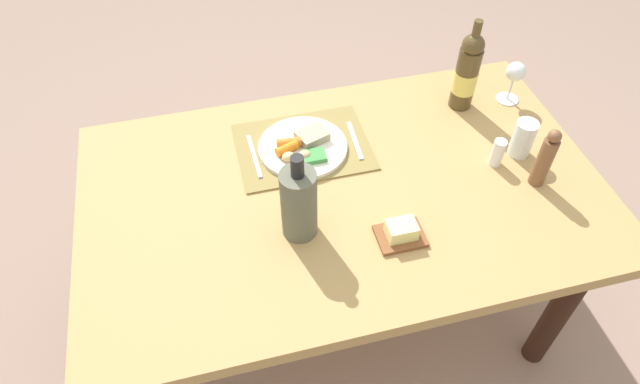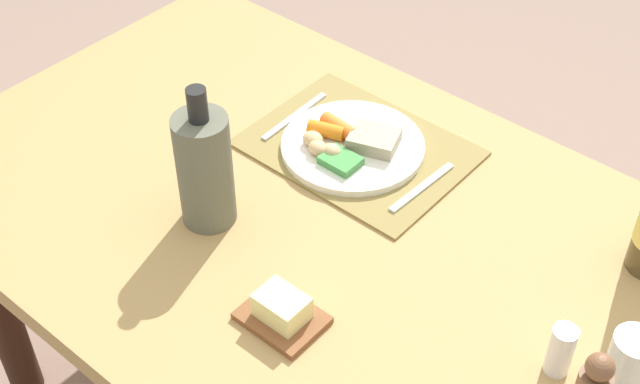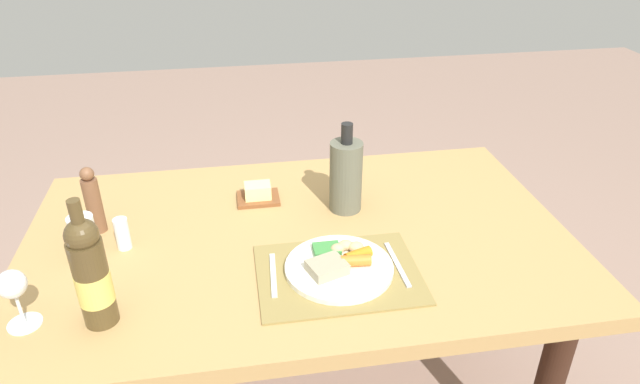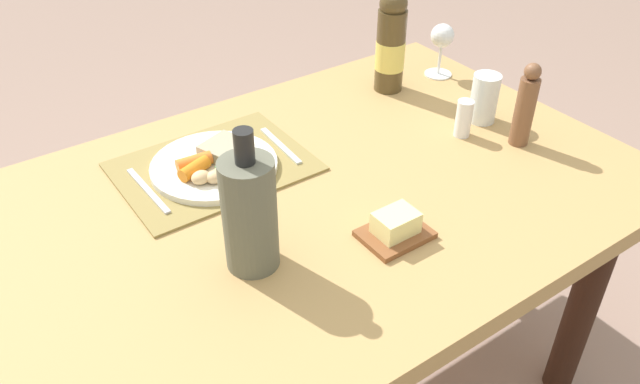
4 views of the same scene
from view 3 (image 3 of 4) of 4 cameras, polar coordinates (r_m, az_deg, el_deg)
dining_table at (r=1.64m, az=-2.13°, el=-6.95°), size 1.53×0.93×0.71m
placemat at (r=1.44m, az=1.88°, el=-8.32°), size 0.41×0.31×0.01m
dinner_plate at (r=1.44m, az=1.96°, el=-7.39°), size 0.28×0.28×0.04m
fork at (r=1.43m, az=-4.77°, el=-8.37°), size 0.02×0.18×0.00m
knife at (r=1.48m, az=7.85°, el=-7.26°), size 0.02×0.19×0.00m
cooler_bottle at (r=1.66m, az=2.65°, el=1.71°), size 0.10×0.10×0.28m
salt_shaker at (r=1.60m, az=-19.43°, el=-4.02°), size 0.04×0.04×0.09m
wine_glass at (r=1.40m, az=-28.75°, el=-8.53°), size 0.08×0.08×0.15m
butter_dish at (r=1.75m, az=-6.32°, el=-0.20°), size 0.13×0.10×0.06m
pepper_mill at (r=1.68m, az=-22.06°, el=-0.87°), size 0.04×0.04×0.20m
wine_bottle at (r=1.33m, az=-22.22°, el=-7.71°), size 0.08×0.08×0.32m
water_tumbler at (r=1.60m, az=-22.80°, el=-4.47°), size 0.07×0.07×0.12m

